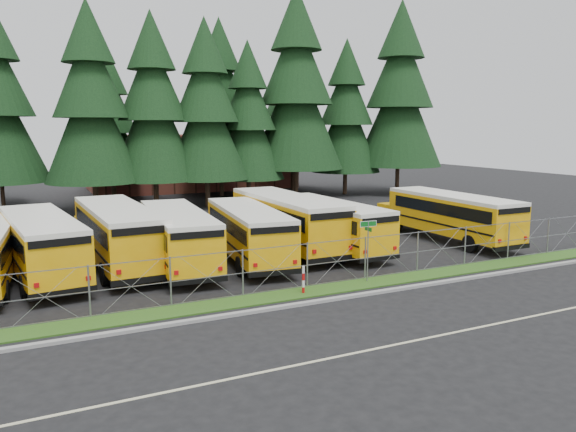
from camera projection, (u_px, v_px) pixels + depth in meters
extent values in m
plane|color=black|center=(316.00, 279.00, 25.81)|extent=(120.00, 120.00, 0.00)
cube|color=gray|center=(353.00, 296.00, 23.05)|extent=(50.00, 0.25, 0.12)
cube|color=#204614|center=(335.00, 288.00, 24.30)|extent=(50.00, 1.40, 0.06)
cube|color=beige|center=(432.00, 337.00, 18.71)|extent=(50.00, 0.12, 0.01)
cube|color=brown|center=(192.00, 162.00, 63.43)|extent=(22.00, 10.00, 6.00)
cylinder|color=gray|center=(368.00, 252.00, 25.08)|extent=(0.06, 0.06, 2.80)
cube|color=#0D5E1B|center=(368.00, 224.00, 24.88)|extent=(0.80, 0.06, 0.22)
cube|color=white|center=(368.00, 224.00, 24.88)|extent=(0.84, 0.05, 0.26)
cube|color=#0D5E1B|center=(368.00, 229.00, 24.92)|extent=(0.05, 0.55, 0.18)
cylinder|color=#B20C0C|center=(303.00, 280.00, 23.43)|extent=(0.11, 0.11, 1.20)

